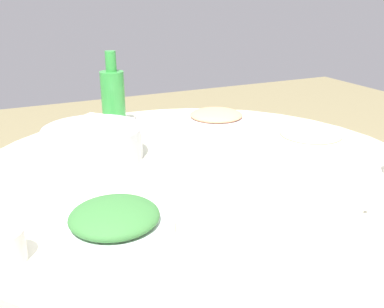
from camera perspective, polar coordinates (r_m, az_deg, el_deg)
The scene contains 8 objects.
round_dining_table at distance 1.17m, azimuth 0.98°, elevation -7.35°, with size 1.18×1.18×0.77m.
rice_bowl at distance 1.19m, azimuth -12.92°, elevation 1.55°, with size 0.26×0.26×0.10m.
soup_bowl at distance 0.96m, azimuth 13.68°, elevation -4.35°, with size 0.28×0.28×0.06m.
dish_shrimp at distance 1.50m, azimuth 3.22°, elevation 4.91°, with size 0.23×0.23×0.04m.
dish_greens at distance 0.84m, azimuth -10.19°, elevation -8.68°, with size 0.23×0.23×0.05m.
dish_noodles at distance 1.34m, azimuth 15.39°, elevation 2.22°, with size 0.24×0.24×0.04m.
green_bottle at distance 1.44m, azimuth -10.39°, elevation 7.40°, with size 0.08×0.08×0.25m.
tea_cup_side at distance 0.80m, azimuth -23.84°, elevation -11.14°, with size 0.08×0.08×0.06m, color silver.
Camera 1 is at (0.92, -0.45, 1.20)m, focal length 40.32 mm.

